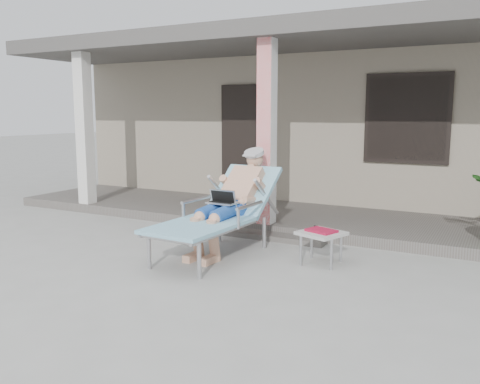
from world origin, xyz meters
The scene contains 7 objects.
ground centered at (0.00, 0.00, 0.00)m, with size 60.00×60.00×0.00m, color #9E9E99.
house centered at (0.00, 6.50, 1.67)m, with size 10.40×5.40×3.30m.
porch_deck centered at (0.00, 3.00, 0.07)m, with size 10.00×2.00×0.15m, color #605B56.
porch_overhang centered at (0.00, 2.95, 2.79)m, with size 10.00×2.30×2.85m.
porch_step centered at (0.00, 1.85, 0.04)m, with size 2.00×0.30×0.07m, color #605B56.
lounger centered at (-0.03, 0.99, 0.85)m, with size 0.90×2.15×1.37m.
side_table centered at (1.22, 1.06, 0.34)m, with size 0.58×0.58×0.41m.
Camera 1 is at (3.06, -4.44, 1.75)m, focal length 38.00 mm.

